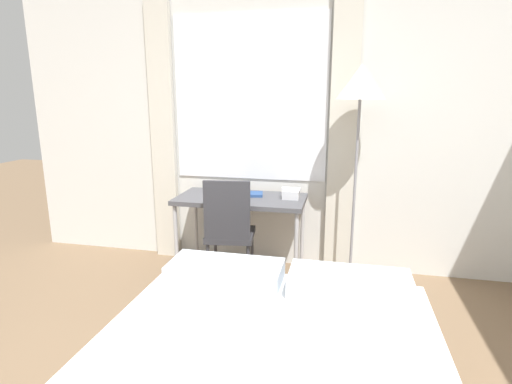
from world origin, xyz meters
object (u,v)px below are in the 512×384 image
Objects in this scene: book at (248,194)px; standing_lamp at (360,96)px; desk at (241,204)px; telephone at (291,194)px; desk_chair at (229,228)px.

standing_lamp is at bearing -2.86° from book.
standing_lamp reaches higher than desk.
standing_lamp reaches higher than telephone.
desk_chair is at bearing -103.34° from book.
desk is 0.12m from book.
telephone is at bearing 6.08° from desk.
standing_lamp reaches higher than book.
book reaches higher than desk.
desk is 1.19× the size of desk_chair.
desk_chair is 3.33× the size of book.
desk is at bearing 75.49° from desk_chair.
telephone is (0.48, 0.32, 0.25)m from desk_chair.
book is at bearing 55.72° from desk.
desk_chair is at bearing -146.13° from telephone.
telephone reaches higher than desk.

